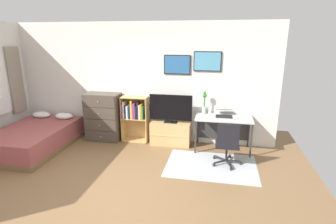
% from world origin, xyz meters
% --- Properties ---
extents(ground_plane, '(7.20, 7.20, 0.00)m').
position_xyz_m(ground_plane, '(0.00, 0.00, 0.00)').
color(ground_plane, brown).
extents(wall_back_with_posters, '(6.12, 0.09, 2.70)m').
position_xyz_m(wall_back_with_posters, '(0.02, 2.43, 1.36)').
color(wall_back_with_posters, silver).
rests_on(wall_back_with_posters, ground_plane).
extents(area_rug, '(1.70, 1.20, 0.01)m').
position_xyz_m(area_rug, '(1.71, 1.26, 0.00)').
color(area_rug, '#B2B7BC').
rests_on(area_rug, ground_plane).
extents(bed, '(1.41, 2.06, 0.61)m').
position_xyz_m(bed, '(-2.14, 1.35, 0.24)').
color(bed, brown).
rests_on(bed, ground_plane).
extents(dresser, '(0.81, 0.46, 1.12)m').
position_xyz_m(dresser, '(-0.86, 2.15, 0.56)').
color(dresser, '#4C4238').
rests_on(dresser, ground_plane).
extents(bookshelf, '(0.61, 0.30, 1.06)m').
position_xyz_m(bookshelf, '(-0.11, 2.21, 0.64)').
color(bookshelf, tan).
rests_on(bookshelf, ground_plane).
extents(tv_stand, '(0.89, 0.41, 0.53)m').
position_xyz_m(tv_stand, '(0.75, 2.17, 0.26)').
color(tv_stand, tan).
rests_on(tv_stand, ground_plane).
extents(television, '(0.95, 0.16, 0.63)m').
position_xyz_m(television, '(0.75, 2.15, 0.84)').
color(television, black).
rests_on(television, tv_stand).
extents(desk, '(1.18, 0.61, 0.74)m').
position_xyz_m(desk, '(1.91, 2.14, 0.61)').
color(desk, silver).
rests_on(desk, ground_plane).
extents(office_chair, '(0.56, 0.58, 0.86)m').
position_xyz_m(office_chair, '(1.99, 1.33, 0.46)').
color(office_chair, '#232326').
rests_on(office_chair, ground_plane).
extents(laptop, '(0.36, 0.38, 0.15)m').
position_xyz_m(laptop, '(1.91, 2.17, 0.80)').
color(laptop, black).
rests_on(laptop, desk).
extents(computer_mouse, '(0.06, 0.10, 0.03)m').
position_xyz_m(computer_mouse, '(2.18, 2.02, 0.76)').
color(computer_mouse, silver).
rests_on(computer_mouse, desk).
extents(bamboo_vase, '(0.10, 0.10, 0.50)m').
position_xyz_m(bamboo_vase, '(1.48, 2.26, 0.99)').
color(bamboo_vase, silver).
rests_on(bamboo_vase, desk).
extents(wine_glass, '(0.07, 0.07, 0.18)m').
position_xyz_m(wine_glass, '(1.62, 1.99, 0.87)').
color(wine_glass, silver).
rests_on(wine_glass, desk).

